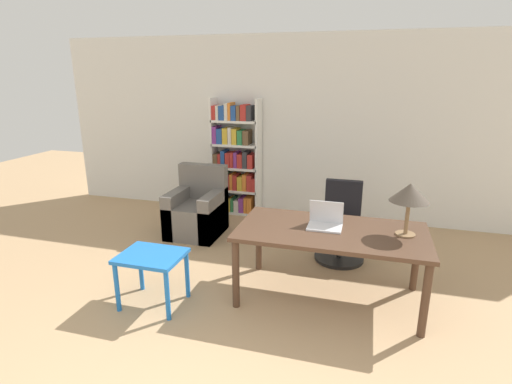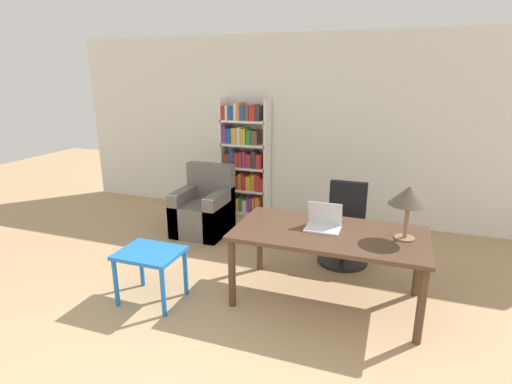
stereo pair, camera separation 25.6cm
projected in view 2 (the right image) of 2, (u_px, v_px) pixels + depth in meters
wall_back at (317, 130)px, 5.87m from camera, size 8.00×0.06×2.70m
desk at (329, 240)px, 3.75m from camera, size 1.77×0.92×0.72m
laptop at (324, 223)px, 3.78m from camera, size 0.32×0.24×0.25m
table_lamp at (409, 197)px, 3.45m from camera, size 0.35×0.35×0.49m
office_chair at (345, 229)px, 4.67m from camera, size 0.58×0.58×0.93m
side_table_blue at (150, 260)px, 3.81m from camera, size 0.59×0.48×0.52m
armchair at (204, 211)px, 5.54m from camera, size 0.68×0.73×0.93m
bookshelf at (244, 161)px, 6.20m from camera, size 0.76×0.28×1.79m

